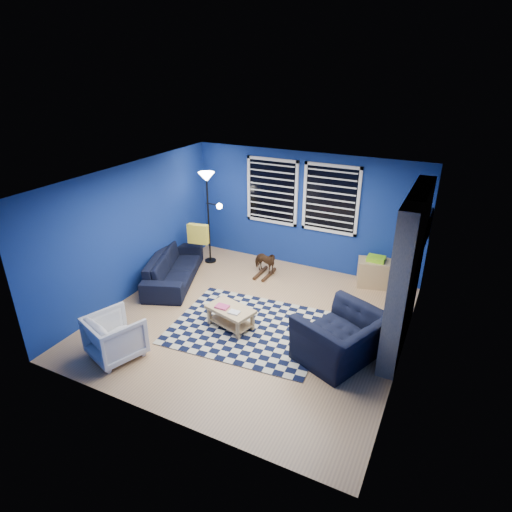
{
  "coord_description": "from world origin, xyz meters",
  "views": [
    {
      "loc": [
        2.87,
        -5.65,
        4.14
      ],
      "look_at": [
        -0.06,
        0.3,
        1.1
      ],
      "focal_mm": 30.0,
      "sensor_mm": 36.0,
      "label": 1
    }
  ],
  "objects": [
    {
      "name": "floor_lamp",
      "position": [
        -1.91,
        1.76,
        1.67
      ],
      "size": [
        0.55,
        0.34,
        2.04
      ],
      "color": "black",
      "rests_on": "floor"
    },
    {
      "name": "floor",
      "position": [
        0.0,
        0.0,
        0.0
      ],
      "size": [
        5.0,
        5.0,
        0.0
      ],
      "primitive_type": "plane",
      "color": "tan",
      "rests_on": "ground"
    },
    {
      "name": "wall_right",
      "position": [
        2.5,
        0.0,
        1.25
      ],
      "size": [
        0.0,
        5.0,
        5.0
      ],
      "primitive_type": "plane",
      "rotation": [
        1.57,
        0.0,
        -1.57
      ],
      "color": "navy",
      "rests_on": "floor"
    },
    {
      "name": "rug",
      "position": [
        0.05,
        -0.23,
        0.01
      ],
      "size": [
        2.65,
        2.19,
        0.02
      ],
      "primitive_type": "cube",
      "rotation": [
        0.0,
        0.0,
        0.08
      ],
      "color": "black",
      "rests_on": "floor"
    },
    {
      "name": "window_left",
      "position": [
        -0.75,
        2.46,
        1.6
      ],
      "size": [
        1.17,
        0.06,
        1.42
      ],
      "color": "black",
      "rests_on": "wall_back"
    },
    {
      "name": "ceiling",
      "position": [
        0.0,
        0.0,
        2.5
      ],
      "size": [
        5.0,
        5.0,
        0.0
      ],
      "primitive_type": "plane",
      "rotation": [
        3.14,
        0.0,
        0.0
      ],
      "color": "white",
      "rests_on": "wall_back"
    },
    {
      "name": "throw_pillow",
      "position": [
        -1.95,
        1.35,
        0.81
      ],
      "size": [
        0.46,
        0.21,
        0.42
      ],
      "primitive_type": "cube",
      "rotation": [
        0.0,
        0.0,
        0.18
      ],
      "color": "yellow",
      "rests_on": "sofa"
    },
    {
      "name": "armchair_big",
      "position": [
        1.67,
        -0.36,
        0.39
      ],
      "size": [
        1.51,
        1.43,
        0.78
      ],
      "primitive_type": "imported",
      "rotation": [
        0.0,
        0.0,
        -1.97
      ],
      "color": "black",
      "rests_on": "floor"
    },
    {
      "name": "coffee_table",
      "position": [
        -0.23,
        -0.35,
        0.28
      ],
      "size": [
        0.88,
        0.65,
        0.4
      ],
      "rotation": [
        0.0,
        0.0,
        -0.26
      ],
      "color": "tan",
      "rests_on": "rug"
    },
    {
      "name": "window_right",
      "position": [
        0.55,
        2.46,
        1.6
      ],
      "size": [
        1.17,
        0.06,
        1.42
      ],
      "color": "black",
      "rests_on": "wall_back"
    },
    {
      "name": "wall_left",
      "position": [
        -2.5,
        0.0,
        1.25
      ],
      "size": [
        0.0,
        5.0,
        5.0
      ],
      "primitive_type": "plane",
      "rotation": [
        1.57,
        0.0,
        1.57
      ],
      "color": "navy",
      "rests_on": "floor"
    },
    {
      "name": "cabinet",
      "position": [
        1.62,
        2.25,
        0.28
      ],
      "size": [
        0.74,
        0.59,
        0.63
      ],
      "rotation": [
        0.0,
        0.0,
        0.26
      ],
      "color": "tan",
      "rests_on": "floor"
    },
    {
      "name": "sofa",
      "position": [
        -2.1,
        0.63,
        0.3
      ],
      "size": [
        2.19,
        1.49,
        0.6
      ],
      "primitive_type": "imported",
      "rotation": [
        0.0,
        0.0,
        1.94
      ],
      "color": "black",
      "rests_on": "floor"
    },
    {
      "name": "wall_back",
      "position": [
        0.0,
        2.5,
        1.25
      ],
      "size": [
        5.0,
        0.0,
        5.0
      ],
      "primitive_type": "plane",
      "rotation": [
        1.57,
        0.0,
        0.0
      ],
      "color": "navy",
      "rests_on": "floor"
    },
    {
      "name": "tv",
      "position": [
        2.45,
        2.0,
        1.4
      ],
      "size": [
        0.07,
        1.0,
        0.58
      ],
      "color": "black",
      "rests_on": "wall_right"
    },
    {
      "name": "rocking_horse",
      "position": [
        -0.54,
        1.67,
        0.32
      ],
      "size": [
        0.37,
        0.62,
        0.49
      ],
      "primitive_type": "imported",
      "rotation": [
        0.0,
        0.0,
        1.39
      ],
      "color": "#472917",
      "rests_on": "floor"
    },
    {
      "name": "armchair_bent",
      "position": [
        -1.42,
        -1.78,
        0.34
      ],
      "size": [
        0.95,
        0.96,
        0.69
      ],
      "primitive_type": "imported",
      "rotation": [
        0.0,
        0.0,
        2.79
      ],
      "color": "gray",
      "rests_on": "floor"
    },
    {
      "name": "fireplace",
      "position": [
        2.36,
        0.5,
        1.2
      ],
      "size": [
        0.65,
        2.0,
        2.5
      ],
      "color": "gray",
      "rests_on": "floor"
    }
  ]
}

